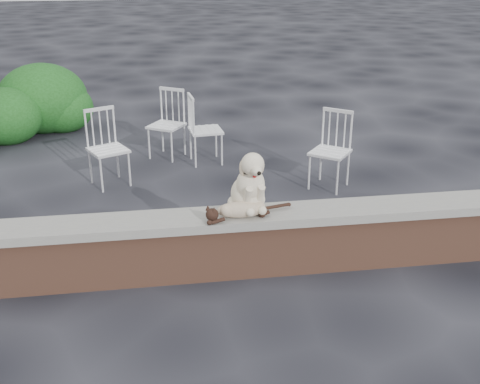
{
  "coord_description": "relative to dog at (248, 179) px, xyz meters",
  "views": [
    {
      "loc": [
        -0.62,
        -4.61,
        2.74
      ],
      "look_at": [
        0.1,
        0.2,
        0.7
      ],
      "focal_mm": 43.97,
      "sensor_mm": 36.0,
      "label": 1
    }
  ],
  "objects": [
    {
      "name": "shrubbery",
      "position": [
        -2.57,
        4.69,
        -0.43
      ],
      "size": [
        1.8,
        1.73,
        1.12
      ],
      "color": "#154614",
      "rests_on": "ground"
    },
    {
      "name": "chair_b",
      "position": [
        -0.62,
        3.2,
        -0.4
      ],
      "size": [
        0.77,
        0.77,
        0.94
      ],
      "primitive_type": null,
      "rotation": [
        0.0,
        0.0,
        -0.57
      ],
      "color": "white",
      "rests_on": "ground"
    },
    {
      "name": "cat",
      "position": [
        -0.08,
        -0.15,
        -0.21
      ],
      "size": [
        0.98,
        0.4,
        0.16
      ],
      "primitive_type": null,
      "rotation": [
        0.0,
        0.0,
        0.18
      ],
      "color": "tan",
      "rests_on": "capstone"
    },
    {
      "name": "dog",
      "position": [
        0.0,
        0.0,
        0.0
      ],
      "size": [
        0.46,
        0.56,
        0.58
      ],
      "primitive_type": null,
      "rotation": [
        0.0,
        0.0,
        0.18
      ],
      "color": "beige",
      "rests_on": "capstone"
    },
    {
      "name": "chair_a",
      "position": [
        -1.35,
        2.25,
        -0.4
      ],
      "size": [
        0.75,
        0.75,
        0.94
      ],
      "primitive_type": null,
      "rotation": [
        0.0,
        0.0,
        0.44
      ],
      "color": "white",
      "rests_on": "ground"
    },
    {
      "name": "ground",
      "position": [
        -0.15,
        -0.08,
        -0.87
      ],
      "size": [
        60.0,
        60.0,
        0.0
      ],
      "primitive_type": "plane",
      "color": "black",
      "rests_on": "ground"
    },
    {
      "name": "capstone",
      "position": [
        -0.15,
        -0.08,
        -0.33
      ],
      "size": [
        6.2,
        0.4,
        0.08
      ],
      "primitive_type": "cube",
      "color": "slate",
      "rests_on": "brick_wall"
    },
    {
      "name": "chair_e",
      "position": [
        -0.1,
        2.9,
        -0.4
      ],
      "size": [
        0.61,
        0.61,
        0.94
      ],
      "primitive_type": null,
      "rotation": [
        0.0,
        0.0,
        1.67
      ],
      "color": "white",
      "rests_on": "ground"
    },
    {
      "name": "chair_d",
      "position": [
        1.29,
        1.77,
        -0.4
      ],
      "size": [
        0.79,
        0.79,
        0.94
      ],
      "primitive_type": null,
      "rotation": [
        0.0,
        0.0,
        -0.67
      ],
      "color": "white",
      "rests_on": "ground"
    },
    {
      "name": "brick_wall",
      "position": [
        -0.15,
        -0.08,
        -0.62
      ],
      "size": [
        6.0,
        0.3,
        0.5
      ],
      "primitive_type": "cube",
      "color": "brown",
      "rests_on": "ground"
    }
  ]
}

